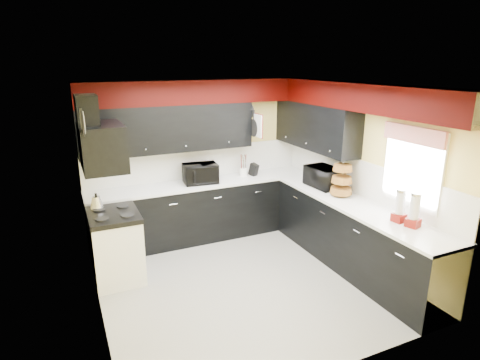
{
  "coord_description": "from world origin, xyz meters",
  "views": [
    {
      "loc": [
        -2.01,
        -4.24,
        2.77
      ],
      "look_at": [
        0.22,
        0.63,
        1.17
      ],
      "focal_mm": 30.0,
      "sensor_mm": 36.0,
      "label": 1
    }
  ],
  "objects_px": {
    "utensil_crock": "(243,172)",
    "knife_block": "(254,170)",
    "toaster_oven": "(201,173)",
    "kettle": "(97,202)",
    "microwave": "(324,177)"
  },
  "relations": [
    {
      "from": "microwave",
      "to": "kettle",
      "type": "xyz_separation_m",
      "value": [
        -3.21,
        0.52,
        -0.09
      ]
    },
    {
      "from": "utensil_crock",
      "to": "kettle",
      "type": "height_order",
      "value": "same"
    },
    {
      "from": "knife_block",
      "to": "kettle",
      "type": "relative_size",
      "value": 1.16
    },
    {
      "from": "toaster_oven",
      "to": "utensil_crock",
      "type": "height_order",
      "value": "toaster_oven"
    },
    {
      "from": "toaster_oven",
      "to": "kettle",
      "type": "bearing_deg",
      "value": -158.05
    },
    {
      "from": "toaster_oven",
      "to": "kettle",
      "type": "distance_m",
      "value": 1.66
    },
    {
      "from": "utensil_crock",
      "to": "kettle",
      "type": "relative_size",
      "value": 0.78
    },
    {
      "from": "knife_block",
      "to": "microwave",
      "type": "bearing_deg",
      "value": -76.96
    },
    {
      "from": "toaster_oven",
      "to": "knife_block",
      "type": "bearing_deg",
      "value": 7.28
    },
    {
      "from": "toaster_oven",
      "to": "microwave",
      "type": "bearing_deg",
      "value": -24.58
    },
    {
      "from": "utensil_crock",
      "to": "toaster_oven",
      "type": "bearing_deg",
      "value": -174.69
    },
    {
      "from": "kettle",
      "to": "knife_block",
      "type": "bearing_deg",
      "value": 10.45
    },
    {
      "from": "microwave",
      "to": "knife_block",
      "type": "distance_m",
      "value": 1.2
    },
    {
      "from": "utensil_crock",
      "to": "knife_block",
      "type": "bearing_deg",
      "value": -18.54
    },
    {
      "from": "utensil_crock",
      "to": "knife_block",
      "type": "height_order",
      "value": "knife_block"
    }
  ]
}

